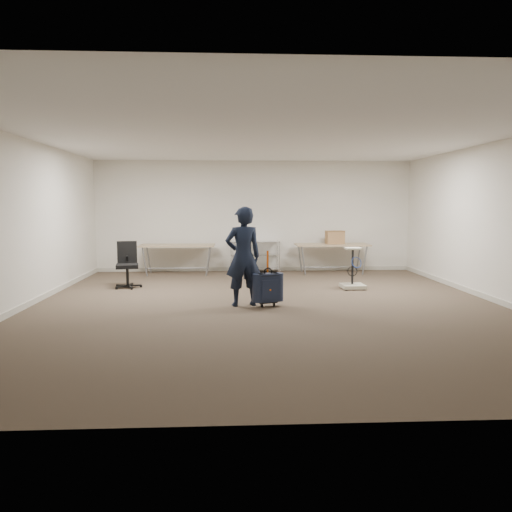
{
  "coord_description": "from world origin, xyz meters",
  "views": [
    {
      "loc": [
        -0.61,
        -8.23,
        1.72
      ],
      "look_at": [
        -0.17,
        0.3,
        0.82
      ],
      "focal_mm": 35.0,
      "sensor_mm": 36.0,
      "label": 1
    }
  ],
  "objects": [
    {
      "name": "wire_shelf",
      "position": [
        0.0,
        4.2,
        0.44
      ],
      "size": [
        1.22,
        0.47,
        0.8
      ],
      "color": "silver",
      "rests_on": "ground"
    },
    {
      "name": "suitcase",
      "position": [
        0.01,
        -0.02,
        0.32
      ],
      "size": [
        0.39,
        0.29,
        0.94
      ],
      "color": "#151E2F",
      "rests_on": "ground"
    },
    {
      "name": "folding_table_right",
      "position": [
        1.9,
        3.95,
        0.68
      ],
      "size": [
        1.8,
        0.75,
        0.73
      ],
      "color": "tan",
      "rests_on": "ground"
    },
    {
      "name": "folding_table_left",
      "position": [
        -1.9,
        3.95,
        0.68
      ],
      "size": [
        1.8,
        0.75,
        0.73
      ],
      "color": "tan",
      "rests_on": "ground"
    },
    {
      "name": "equipment_cart",
      "position": [
        1.87,
        1.67,
        0.22
      ],
      "size": [
        0.47,
        0.47,
        0.84
      ],
      "color": "#ECE6CA",
      "rests_on": "ground"
    },
    {
      "name": "cardboard_box",
      "position": [
        1.98,
        4.02,
        0.89
      ],
      "size": [
        0.45,
        0.34,
        0.32
      ],
      "primitive_type": "cube",
      "rotation": [
        0.0,
        0.0,
        0.05
      ],
      "color": "#956A45",
      "rests_on": "folding_table_right"
    },
    {
      "name": "room_shell",
      "position": [
        0.0,
        1.38,
        0.05
      ],
      "size": [
        8.0,
        9.0,
        9.0
      ],
      "color": "silver",
      "rests_on": "ground"
    },
    {
      "name": "office_chair",
      "position": [
        -2.73,
        2.06,
        0.29
      ],
      "size": [
        0.57,
        0.57,
        0.95
      ],
      "color": "black",
      "rests_on": "ground"
    },
    {
      "name": "ground",
      "position": [
        0.0,
        0.0,
        0.0
      ],
      "size": [
        9.0,
        9.0,
        0.0
      ],
      "primitive_type": "plane",
      "color": "#3F3126",
      "rests_on": "ground"
    },
    {
      "name": "person",
      "position": [
        -0.4,
        0.1,
        0.84
      ],
      "size": [
        0.68,
        0.53,
        1.68
      ],
      "primitive_type": "imported",
      "rotation": [
        0.0,
        0.0,
        3.37
      ],
      "color": "black",
      "rests_on": "ground"
    }
  ]
}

